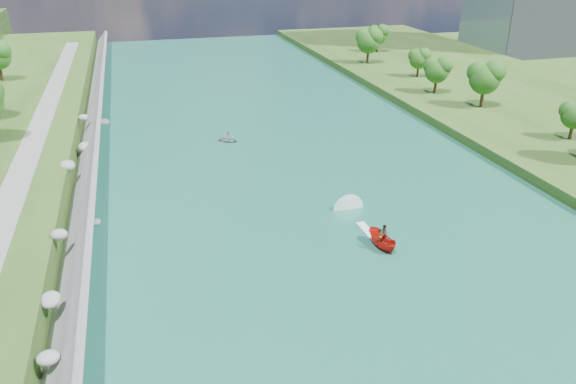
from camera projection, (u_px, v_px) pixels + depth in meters
name	position (u px, v px, depth m)	size (l,w,h in m)	color
ground	(382.00, 290.00, 49.13)	(260.00, 260.00, 0.00)	#2D5119
river_water	(312.00, 197.00, 66.64)	(55.00, 240.00, 0.10)	#19604F
riprap_bank	(80.00, 211.00, 59.24)	(5.16, 236.00, 4.55)	slate
riverside_path	(9.00, 203.00, 57.14)	(3.00, 200.00, 0.10)	gray
trees_east	(519.00, 96.00, 86.76)	(13.36, 139.84, 10.01)	#284B14
motorboat	(376.00, 234.00, 56.85)	(3.60, 18.95, 2.24)	red
raft	(228.00, 139.00, 84.53)	(3.73, 3.59, 1.55)	gray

